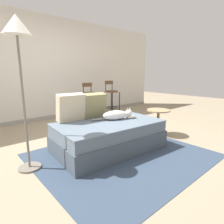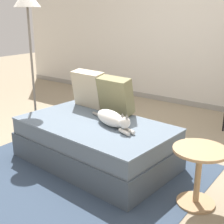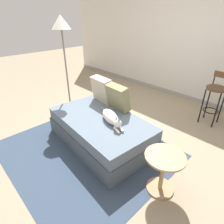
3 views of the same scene
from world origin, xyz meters
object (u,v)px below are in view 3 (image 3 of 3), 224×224
Objects in this scene: couch at (101,130)px; throw_pillow_middle at (118,97)px; throw_pillow_corner at (102,90)px; cat at (111,117)px; bar_stool_near_window at (215,94)px; side_table at (163,168)px; floor_lamp at (62,33)px.

throw_pillow_middle reaches higher than couch.
throw_pillow_corner is at bearing 175.70° from throw_pillow_middle.
bar_stool_near_window is at bearing 68.34° from cat.
cat is at bearing -58.40° from throw_pillow_middle.
side_table is at bearing -83.26° from bar_stool_near_window.
throw_pillow_middle is at bearing 9.61° from floor_lamp.
bar_stool_near_window is at bearing 47.25° from throw_pillow_corner.
cat is (0.21, -0.35, -0.14)m from throw_pillow_middle.
throw_pillow_corner is 0.46× the size of bar_stool_near_window.
cat is at bearing -31.28° from throw_pillow_corner.
side_table is (0.97, -0.12, -0.19)m from cat.
couch is at bearing -116.44° from bar_stool_near_window.
side_table is (1.17, -0.09, 0.10)m from couch.
throw_pillow_corner is (-0.42, 0.41, 0.44)m from couch.
bar_stool_near_window reaches higher than throw_pillow_middle.
throw_pillow_corner is 1.16m from floor_lamp.
floor_lamp is at bearing -170.39° from throw_pillow_middle.
floor_lamp is (-1.36, 0.15, 1.01)m from cat.
bar_stool_near_window is 2.00m from side_table.
floor_lamp is (-0.74, -0.23, 0.87)m from throw_pillow_corner.
floor_lamp reaches higher than side_table.
cat is 0.39× the size of floor_lamp.
couch is 2.41× the size of cat.
bar_stool_near_window is at bearing 63.56° from couch.
throw_pillow_middle is at bearing -122.30° from bar_stool_near_window.
floor_lamp is at bearing 173.57° from cat.
couch is 3.91× the size of throw_pillow_corner.
throw_pillow_middle is at bearing 91.86° from couch.
floor_lamp reaches higher than throw_pillow_corner.
side_table is at bearing -21.71° from throw_pillow_middle.
throw_pillow_middle is 1.77m from bar_stool_near_window.
side_table is 0.28× the size of floor_lamp.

